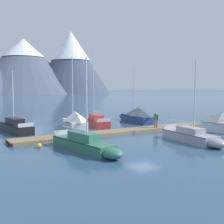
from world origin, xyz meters
name	(u,v)px	position (x,y,z in m)	size (l,w,h in m)	color
ground_plane	(143,140)	(0.00, 0.00, 0.00)	(700.00, 700.00, 0.00)	#2D4C6B
mountain_shoulder_ridge	(24,65)	(24.07, 193.23, 20.69)	(85.94, 85.94, 40.29)	#4C566B
mountain_east_summit	(71,61)	(57.04, 183.11, 24.66)	(59.62, 59.62, 46.78)	#424C60
dock	(121,132)	(0.00, 4.00, 0.15)	(22.13, 3.73, 0.30)	#846B4C
sailboat_nearest_berth	(14,126)	(-9.52, 9.92, 0.58)	(2.78, 6.98, 6.41)	black
sailboat_second_berth	(86,144)	(-6.25, -1.90, 0.54)	(2.98, 7.44, 6.82)	#336B56
sailboat_mid_dock_port	(74,120)	(-3.21, 9.13, 0.94)	(2.45, 6.34, 8.13)	white
sailboat_mid_dock_starboard	(95,121)	(-0.03, 10.31, 0.56)	(2.21, 6.34, 9.30)	#B2332D
sailboat_far_berth	(193,136)	(3.07, -2.98, 0.51)	(1.81, 6.60, 6.85)	#93939E
sailboat_outer_slip	(136,115)	(6.07, 10.79, 0.93)	(1.87, 7.18, 7.37)	navy
person_on_dock	(156,119)	(4.25, 3.86, 1.26)	(0.32, 0.57, 1.69)	brown
mooring_buoy_channel_marker	(39,146)	(-9.01, 0.89, 0.19)	(0.38, 0.38, 0.46)	yellow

